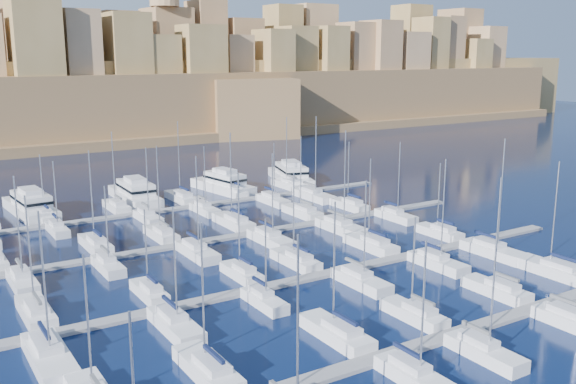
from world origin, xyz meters
TOP-DOWN VIEW (x-y plane):
  - ground at (0.00, 0.00)m, footprint 600.00×600.00m
  - pontoon_near at (0.00, -34.00)m, footprint 84.00×2.00m
  - pontoon_mid_near at (0.00, -12.00)m, footprint 84.00×2.00m
  - pontoon_mid_far at (0.00, 10.00)m, footprint 84.00×2.00m
  - pontoon_far at (0.00, 32.00)m, footprint 84.00×2.00m
  - sailboat_1 at (-25.50, -28.31)m, footprint 2.88×9.61m
  - sailboat_2 at (-11.17, -28.24)m, footprint 2.93×9.76m
  - sailboat_3 at (-1.13, -28.87)m, footprint 2.54×8.48m
  - sailboat_4 at (12.29, -28.70)m, footprint 2.65×8.82m
  - sailboat_5 at (24.28, -27.87)m, footprint 3.15×10.51m
  - sailboat_8 at (-10.65, -39.16)m, footprint 2.56×8.54m
  - sailboat_9 at (-1.78, -39.06)m, footprint 2.50×8.34m
  - sailboat_10 at (11.62, -39.41)m, footprint 2.71×9.05m
  - sailboat_12 at (-35.88, -6.44)m, footprint 2.80×9.34m
  - sailboat_13 at (-23.20, -7.22)m, footprint 2.33×7.77m
  - sailboat_14 at (-10.78, -7.09)m, footprint 2.41×8.03m
  - sailboat_15 at (-2.05, -6.49)m, footprint 2.78×9.26m
  - sailboat_16 at (11.36, -6.22)m, footprint 2.94×9.80m
  - sailboat_17 at (24.74, -6.82)m, footprint 2.57×8.57m
  - sailboat_18 at (-37.01, -18.24)m, footprint 3.22×10.73m
  - sailboat_19 at (-24.24, -17.65)m, footprint 2.86×9.54m
  - sailboat_20 at (-12.99, -16.68)m, footprint 2.27×7.55m
  - sailboat_21 at (0.46, -17.51)m, footprint 2.77×9.24m
  - sailboat_22 at (13.63, -17.49)m, footprint 2.76×9.21m
  - sailboat_23 at (24.12, -18.04)m, footprint 3.10×10.33m
  - sailboat_25 at (-23.14, 15.59)m, footprint 2.82×9.41m
  - sailboat_26 at (-12.93, 15.44)m, footprint 2.73×9.10m
  - sailboat_27 at (0.02, 16.01)m, footprint 3.08×10.26m
  - sailboat_28 at (13.58, 15.63)m, footprint 2.85×9.49m
  - sailboat_29 at (23.97, 15.40)m, footprint 2.71×9.04m
  - sailboat_30 at (-35.31, 4.69)m, footprint 2.65×8.84m
  - sailboat_31 at (-24.49, 5.02)m, footprint 2.45×8.18m
  - sailboat_32 at (-11.91, 4.29)m, footprint 2.90×9.65m
  - sailboat_33 at (0.19, 4.10)m, footprint 3.01×10.04m
  - sailboat_34 at (13.32, 3.73)m, footprint 3.24×10.80m
  - sailboat_35 at (25.82, 4.79)m, footprint 2.59×8.65m
  - sailboat_37 at (-25.85, 37.10)m, footprint 2.53×8.42m
  - sailboat_38 at (-13.13, 37.42)m, footprint 2.72×9.08m
  - sailboat_39 at (-0.06, 38.01)m, footprint 3.08×10.26m
  - sailboat_40 at (10.84, 37.51)m, footprint 2.77×9.25m
  - sailboat_41 at (24.36, 37.62)m, footprint 2.84×9.48m
  - sailboat_43 at (-26.01, 27.24)m, footprint 2.32×7.72m
  - sailboat_44 at (-11.00, 26.82)m, footprint 2.57×8.58m
  - sailboat_45 at (-0.27, 26.91)m, footprint 2.52×8.40m
  - sailboat_46 at (13.98, 26.64)m, footprint 2.69×8.95m
  - sailboat_47 at (22.89, 25.74)m, footprint 3.23×10.78m
  - motor_yacht_a at (-27.13, 42.30)m, footprint 6.84×18.68m
  - motor_yacht_b at (-7.87, 42.33)m, footprint 6.07×18.54m
  - motor_yacht_c at (10.91, 41.58)m, footprint 7.67×17.41m
  - motor_yacht_d at (28.18, 42.58)m, footprint 10.82×19.71m
  - fortified_city at (-0.19, 155.26)m, footprint 460.00×108.95m

SIDE VIEW (x-z plane):
  - ground at x=0.00m, z-range 0.00..0.00m
  - pontoon_near at x=0.00m, z-range 0.00..0.40m
  - pontoon_mid_near at x=0.00m, z-range 0.00..0.40m
  - pontoon_mid_far at x=0.00m, z-range 0.00..0.40m
  - pontoon_far at x=0.00m, z-range 0.00..0.40m
  - sailboat_20 at x=-12.99m, z-range -4.70..6.11m
  - sailboat_13 at x=-23.20m, z-range -4.79..6.20m
  - sailboat_31 at x=-24.49m, z-range -5.25..6.68m
  - sailboat_37 at x=-25.85m, z-range -5.16..6.59m
  - sailboat_43 at x=-26.01m, z-range -5.38..6.82m
  - sailboat_3 at x=-1.13m, z-range -5.17..6.61m
  - sailboat_17 at x=24.74m, z-range -5.29..6.73m
  - sailboat_45 at x=-0.27m, z-range -5.56..7.01m
  - sailboat_46 at x=13.98m, z-range -5.36..6.82m
  - sailboat_9 at x=-1.78m, z-range -5.66..7.12m
  - sailboat_44 at x=-11.00m, z-range -5.88..7.34m
  - sailboat_10 at x=11.62m, z-range -5.67..7.14m
  - sailboat_29 at x=23.97m, z-range -5.70..7.17m
  - sailboat_8 at x=-10.65m, z-range -6.04..7.51m
  - sailboat_40 at x=10.84m, z-range -5.82..7.29m
  - sailboat_15 at x=-2.05m, z-range -5.82..7.30m
  - sailboat_14 at x=-10.78m, z-range -6.27..7.75m
  - sailboat_35 at x=25.82m, z-range -6.26..7.75m
  - sailboat_21 at x=0.46m, z-range -6.16..7.64m
  - sailboat_12 at x=-35.88m, z-range -6.26..7.75m
  - sailboat_30 at x=-35.31m, z-range -6.47..7.96m
  - sailboat_19 at x=-24.24m, z-range -6.16..7.65m
  - sailboat_4 at x=12.29m, z-range -6.58..8.07m
  - sailboat_16 at x=11.36m, z-range -6.15..7.65m
  - sailboat_38 at x=-13.13m, z-range -6.66..8.17m
  - sailboat_28 at x=13.58m, z-range -6.51..8.02m
  - sailboat_26 at x=-12.93m, z-range -6.68..8.18m
  - sailboat_1 at x=-25.50m, z-range -6.49..7.99m
  - sailboat_2 at x=-11.17m, z-range -6.52..8.03m
  - sailboat_25 at x=-23.14m, z-range -6.74..8.24m
  - sailboat_33 at x=0.19m, z-range -6.40..7.91m
  - sailboat_32 at x=-11.91m, z-range -6.70..8.21m
  - sailboat_22 at x=13.63m, z-range -6.89..8.40m
  - sailboat_41 at x=24.36m, z-range -6.99..8.51m
  - sailboat_5 at x=24.28m, z-range -6.89..8.43m
  - sailboat_39 at x=-0.06m, z-range -7.19..8.73m
  - sailboat_18 at x=-37.01m, z-range -6.83..8.37m
  - sailboat_27 at x=0.02m, z-range -7.23..8.77m
  - sailboat_23 at x=24.12m, z-range -7.86..9.42m
  - sailboat_47 at x=22.89m, z-range -7.62..9.18m
  - sailboat_34 at x=13.32m, z-range -7.67..9.23m
  - motor_yacht_a at x=-27.13m, z-range -0.90..4.35m
  - motor_yacht_b at x=-7.87m, z-range -0.90..4.35m
  - motor_yacht_d at x=28.18m, z-range -0.90..4.35m
  - motor_yacht_c at x=10.91m, z-range -0.90..4.35m
  - fortified_city at x=-0.19m, z-range -15.02..44.50m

